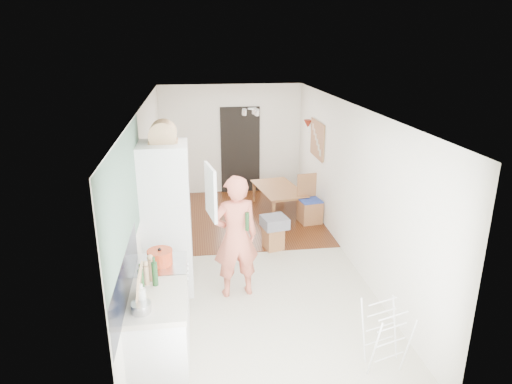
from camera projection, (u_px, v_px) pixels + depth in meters
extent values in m
cube|color=beige|center=(251.00, 258.00, 7.55)|extent=(3.20, 7.00, 0.01)
cube|color=#5A3014|center=(239.00, 217.00, 9.28)|extent=(3.20, 3.30, 0.01)
cube|color=slate|center=(126.00, 196.00, 4.87)|extent=(0.02, 3.00, 1.30)
cube|color=black|center=(126.00, 280.00, 4.58)|extent=(0.02, 1.90, 0.50)
cube|color=black|center=(240.00, 150.00, 10.52)|extent=(0.90, 0.04, 2.00)
cube|color=white|center=(160.00, 338.00, 4.85)|extent=(0.60, 0.90, 0.86)
cube|color=beige|center=(157.00, 300.00, 4.70)|extent=(0.62, 0.92, 0.06)
cube|color=white|center=(163.00, 299.00, 5.55)|extent=(0.60, 0.60, 0.88)
cube|color=#BABABC|center=(161.00, 265.00, 5.40)|extent=(0.60, 0.60, 0.04)
cube|color=white|center=(167.00, 219.00, 6.31)|extent=(0.66, 0.66, 2.15)
cube|color=white|center=(211.00, 192.00, 5.95)|extent=(0.14, 0.56, 0.70)
cube|color=white|center=(188.00, 186.00, 6.19)|extent=(0.02, 0.52, 0.66)
cube|color=tan|center=(317.00, 139.00, 9.04)|extent=(0.03, 0.90, 0.70)
cube|color=#A46F38|center=(317.00, 139.00, 9.04)|extent=(0.00, 0.94, 0.74)
cone|color=maroon|center=(308.00, 124.00, 9.58)|extent=(0.18, 0.18, 0.16)
imported|color=#D36851|center=(235.00, 226.00, 6.18)|extent=(0.82, 0.60, 2.07)
imported|color=#A46F38|center=(279.00, 201.00, 9.57)|extent=(0.87, 1.32, 0.43)
cube|color=slate|center=(275.00, 222.00, 7.76)|extent=(0.49, 0.49, 0.19)
cylinder|color=#C23A19|center=(160.00, 257.00, 5.37)|extent=(0.34, 0.34, 0.18)
cylinder|color=#BABABC|center=(141.00, 308.00, 4.43)|extent=(0.24, 0.24, 0.10)
cylinder|color=#1D411E|center=(247.00, 221.00, 6.05)|extent=(0.05, 0.05, 0.25)
cylinder|color=#1D411E|center=(155.00, 274.00, 4.89)|extent=(0.08, 0.08, 0.27)
cylinder|color=#1D411E|center=(141.00, 281.00, 4.74)|extent=(0.06, 0.06, 0.26)
cylinder|color=beige|center=(142.00, 298.00, 4.48)|extent=(0.09, 0.09, 0.21)
cylinder|color=tan|center=(146.00, 275.00, 4.91)|extent=(0.07, 0.07, 0.22)
cylinder|color=tan|center=(151.00, 270.00, 4.99)|extent=(0.07, 0.07, 0.24)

